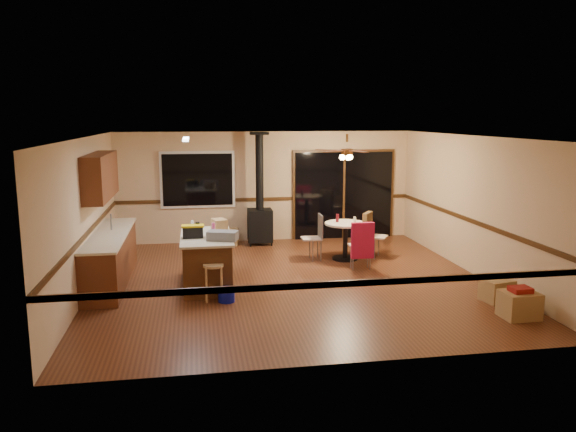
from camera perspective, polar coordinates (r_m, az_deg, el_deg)
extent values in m
plane|color=#5A2E19|center=(10.25, 0.28, -6.63)|extent=(7.00, 7.00, 0.00)
plane|color=silver|center=(9.82, 0.29, 8.05)|extent=(7.00, 7.00, 0.00)
plane|color=tan|center=(13.38, -2.27, 3.01)|extent=(7.00, 0.00, 7.00)
plane|color=tan|center=(6.60, 5.47, -4.43)|extent=(7.00, 0.00, 7.00)
plane|color=tan|center=(9.98, -19.93, -0.03)|extent=(0.00, 7.00, 7.00)
plane|color=tan|center=(11.09, 18.41, 1.02)|extent=(0.00, 7.00, 7.00)
cube|color=black|center=(13.20, -9.17, 3.66)|extent=(1.72, 0.10, 1.32)
cube|color=black|center=(13.73, 5.66, 2.10)|extent=(2.52, 0.10, 2.10)
cube|color=#5F2E18|center=(10.59, -17.57, -4.15)|extent=(0.60, 3.00, 0.86)
cube|color=beige|center=(10.49, -17.70, -1.77)|extent=(0.64, 3.04, 0.04)
cube|color=#5F2E18|center=(10.56, -18.52, 3.86)|extent=(0.35, 2.00, 0.80)
cube|color=#4E2B13|center=(10.00, -8.25, -4.61)|extent=(0.80, 1.60, 0.86)
cube|color=beige|center=(9.89, -8.32, -2.09)|extent=(0.88, 1.68, 0.04)
cube|color=black|center=(13.05, -2.86, -0.94)|extent=(0.55, 0.50, 0.75)
cylinder|color=black|center=(12.87, -2.91, 4.58)|extent=(0.18, 0.18, 1.77)
cylinder|color=brown|center=(11.49, 6.00, 6.55)|extent=(0.24, 0.24, 0.10)
cylinder|color=brown|center=(11.47, 6.03, 7.89)|extent=(0.05, 0.05, 0.16)
sphere|color=#FFD88C|center=(11.49, 5.99, 5.95)|extent=(0.16, 0.16, 0.16)
cube|color=white|center=(9.98, -10.34, 7.69)|extent=(0.10, 1.20, 0.04)
cube|color=slate|center=(9.48, -6.66, -1.99)|extent=(0.56, 0.42, 0.15)
cube|color=black|center=(9.74, -9.63, -1.64)|extent=(0.34, 0.18, 0.19)
cube|color=gold|center=(9.72, -9.65, -1.00)|extent=(0.38, 0.21, 0.03)
cube|color=#9F7946|center=(10.30, -6.99, -0.88)|extent=(0.30, 0.36, 0.21)
cylinder|color=black|center=(9.84, -9.16, -1.32)|extent=(0.07, 0.07, 0.25)
cylinder|color=#D84C8C|center=(9.98, -7.59, -1.27)|extent=(0.07, 0.07, 0.20)
cylinder|color=white|center=(10.48, -9.70, -0.88)|extent=(0.05, 0.05, 0.16)
cylinder|color=tan|center=(9.22, -7.56, -6.69)|extent=(0.44, 0.44, 0.60)
cylinder|color=#0B13A1|center=(9.19, -6.27, -7.96)|extent=(0.28, 0.28, 0.23)
cylinder|color=black|center=(11.83, 5.80, -4.29)|extent=(0.54, 0.54, 0.04)
cylinder|color=black|center=(11.75, 5.83, -2.55)|extent=(0.10, 0.10, 0.70)
cylinder|color=beige|center=(11.67, 5.87, -0.77)|extent=(0.86, 0.86, 0.04)
cylinder|color=#590C14|center=(11.71, 5.04, -0.20)|extent=(0.08, 0.08, 0.17)
cylinder|color=beige|center=(11.66, 6.79, -0.39)|extent=(0.07, 0.07, 0.13)
cube|color=#C4AB91|center=(11.67, 2.39, -2.29)|extent=(0.41, 0.41, 0.03)
cube|color=slate|center=(11.65, 3.32, -1.05)|extent=(0.04, 0.40, 0.50)
cube|color=#C4AB91|center=(11.11, 7.29, -3.00)|extent=(0.41, 0.41, 0.03)
cube|color=slate|center=(10.87, 7.57, -1.94)|extent=(0.40, 0.04, 0.50)
cube|color=#B71437|center=(10.87, 7.59, -2.48)|extent=(0.44, 0.12, 0.70)
cube|color=#C4AB91|center=(11.98, 9.01, -2.07)|extent=(0.55, 0.55, 0.03)
cube|color=slate|center=(11.98, 8.16, -0.83)|extent=(0.24, 0.35, 0.50)
cube|color=#45321A|center=(12.00, 8.06, -1.30)|extent=(0.32, 0.42, 0.70)
cube|color=#9F7946|center=(13.09, -6.15, -2.14)|extent=(0.55, 0.48, 0.38)
cube|color=#9F7946|center=(9.09, 22.44, -8.34)|extent=(0.53, 0.45, 0.39)
cube|color=#9F7946|center=(9.74, 20.46, -7.08)|extent=(0.52, 0.47, 0.36)
cube|color=maroon|center=(9.02, 22.54, -6.91)|extent=(0.30, 0.25, 0.08)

